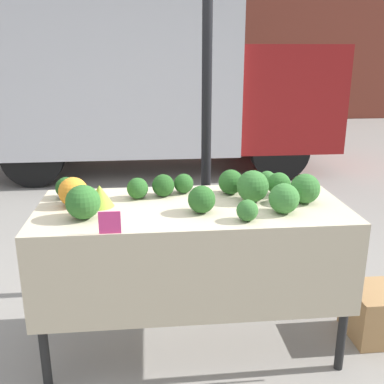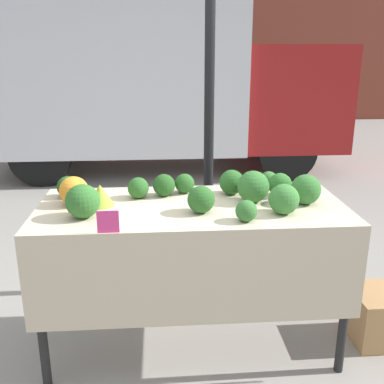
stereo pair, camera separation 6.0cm
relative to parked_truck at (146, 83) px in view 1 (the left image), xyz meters
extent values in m
plane|color=gray|center=(0.24, -4.42, -1.31)|extent=(40.00, 40.00, 0.00)
cylinder|color=black|center=(0.41, -3.71, -0.05)|extent=(0.07, 0.07, 2.51)
cube|color=silver|center=(-0.55, 0.00, 0.09)|extent=(3.62, 1.91, 2.05)
cube|color=maroon|center=(2.00, 0.00, -0.20)|extent=(1.49, 1.75, 1.48)
cylinder|color=black|center=(1.85, -0.77, -0.89)|extent=(0.83, 0.22, 0.83)
cylinder|color=black|center=(1.85, 0.77, -0.89)|extent=(0.83, 0.22, 0.83)
cylinder|color=black|center=(-1.55, -0.77, -0.89)|extent=(0.83, 0.22, 0.83)
cylinder|color=black|center=(-1.55, 0.77, -0.89)|extent=(0.83, 0.22, 0.83)
cube|color=beige|center=(0.24, -4.42, -0.41)|extent=(1.76, 0.77, 0.03)
cube|color=beige|center=(0.24, -4.80, -0.67)|extent=(1.76, 0.01, 0.50)
cylinder|color=black|center=(-0.58, -4.75, -0.86)|extent=(0.05, 0.05, 0.89)
cylinder|color=black|center=(1.06, -4.75, -0.86)|extent=(0.05, 0.05, 0.89)
cylinder|color=black|center=(-0.58, -4.10, -0.86)|extent=(0.05, 0.05, 0.89)
cylinder|color=black|center=(1.06, -4.10, -0.86)|extent=(0.05, 0.05, 0.89)
sphere|color=orange|center=(-0.43, -4.36, -0.31)|extent=(0.17, 0.17, 0.17)
cone|color=#93B238|center=(-0.28, -4.39, -0.33)|extent=(0.16, 0.16, 0.13)
sphere|color=#285B23|center=(0.50, -4.23, -0.31)|extent=(0.15, 0.15, 0.15)
sphere|color=#285B23|center=(-0.07, -4.26, -0.33)|extent=(0.13, 0.13, 0.13)
sphere|color=#336B2D|center=(0.60, -4.39, -0.30)|extent=(0.19, 0.19, 0.19)
sphere|color=#2D6628|center=(-0.35, -4.58, -0.30)|extent=(0.18, 0.18, 0.18)
sphere|color=#2D6628|center=(0.78, -4.29, -0.32)|extent=(0.14, 0.14, 0.14)
sphere|color=#23511E|center=(0.08, -4.23, -0.32)|extent=(0.14, 0.14, 0.14)
sphere|color=#336B2D|center=(0.50, -4.69, -0.33)|extent=(0.11, 0.11, 0.11)
sphere|color=#336B2D|center=(0.75, -4.14, -0.33)|extent=(0.11, 0.11, 0.11)
sphere|color=#387533|center=(0.72, -4.60, -0.31)|extent=(0.17, 0.17, 0.17)
sphere|color=#285B23|center=(0.28, -4.55, -0.32)|extent=(0.15, 0.15, 0.15)
sphere|color=#285B23|center=(0.21, -4.18, -0.33)|extent=(0.12, 0.12, 0.12)
sphere|color=#23511E|center=(-0.50, -4.21, -0.33)|extent=(0.13, 0.13, 0.13)
sphere|color=#336B2D|center=(0.89, -4.44, -0.30)|extent=(0.17, 0.17, 0.17)
cube|color=#E53D84|center=(-0.20, -4.80, -0.33)|extent=(0.11, 0.01, 0.11)
cube|color=tan|center=(1.46, -4.46, -1.14)|extent=(0.43, 0.36, 0.32)
camera|label=1|loc=(0.00, -6.84, 0.45)|focal=42.00mm
camera|label=2|loc=(0.06, -6.84, 0.45)|focal=42.00mm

